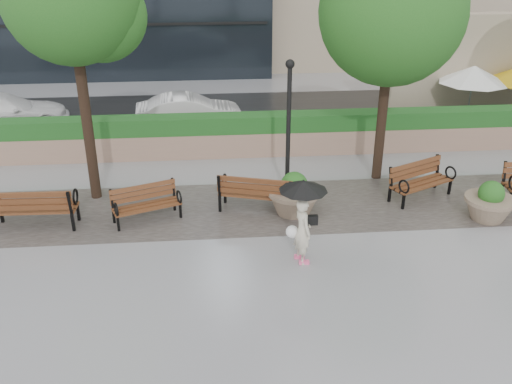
{
  "coord_description": "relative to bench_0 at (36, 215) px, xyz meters",
  "views": [
    {
      "loc": [
        -2.19,
        -10.66,
        6.93
      ],
      "look_at": [
        -1.12,
        1.66,
        1.1
      ],
      "focal_mm": 40.0,
      "sensor_mm": 36.0,
      "label": 1
    }
  ],
  "objects": [
    {
      "name": "tree_0",
      "position": [
        1.34,
        1.72,
        4.89
      ],
      "size": [
        3.44,
        3.34,
        7.04
      ],
      "color": "black",
      "rests_on": "ground"
    },
    {
      "name": "bench_1",
      "position": [
        2.74,
        0.11,
        -0.05
      ],
      "size": [
        1.82,
        1.24,
        0.92
      ],
      "rotation": [
        0.0,
        0.0,
        0.37
      ],
      "color": "brown",
      "rests_on": "ground"
    },
    {
      "name": "bench_3",
      "position": [
        10.17,
        0.8,
        -0.03
      ],
      "size": [
        2.0,
        1.5,
        1.01
      ],
      "rotation": [
        0.0,
        0.0,
        0.46
      ],
      "color": "brown",
      "rests_on": "ground"
    },
    {
      "name": "patio_umb_white",
      "position": [
        14.0,
        6.59,
        1.66
      ],
      "size": [
        2.5,
        2.5,
        2.3
      ],
      "color": "black",
      "rests_on": "ground"
    },
    {
      "name": "planter_right",
      "position": [
        11.49,
        -0.57,
        0.09
      ],
      "size": [
        1.26,
        1.26,
        1.06
      ],
      "color": "#7F6B56",
      "rests_on": "ground"
    },
    {
      "name": "car_right",
      "position": [
        3.7,
        7.32,
        0.32
      ],
      "size": [
        4.0,
        1.7,
        1.28
      ],
      "primitive_type": "imported",
      "rotation": [
        0.0,
        0.0,
        1.66
      ],
      "color": "silver",
      "rests_on": "ground"
    },
    {
      "name": "lamppost",
      "position": [
        6.5,
        1.21,
        1.36
      ],
      "size": [
        0.28,
        0.28,
        3.84
      ],
      "color": "black",
      "rests_on": "ground"
    },
    {
      "name": "car_left",
      "position": [
        -3.11,
        7.79,
        0.34
      ],
      "size": [
        4.93,
        2.94,
        1.34
      ],
      "primitive_type": "imported",
      "rotation": [
        0.0,
        0.0,
        1.82
      ],
      "color": "silver",
      "rests_on": "ground"
    },
    {
      "name": "cobble_strip",
      "position": [
        6.59,
        0.59,
        -0.32
      ],
      "size": [
        28.0,
        3.2,
        0.01
      ],
      "primitive_type": "cube",
      "color": "#383330",
      "rests_on": "ground"
    },
    {
      "name": "bench_2",
      "position": [
        5.58,
        0.42,
        -0.01
      ],
      "size": [
        2.09,
        1.31,
        1.05
      ],
      "rotation": [
        0.0,
        0.0,
        2.85
      ],
      "color": "brown",
      "rests_on": "ground"
    },
    {
      "name": "ground",
      "position": [
        6.59,
        -2.41,
        -0.33
      ],
      "size": [
        100.0,
        100.0,
        0.0
      ],
      "primitive_type": "plane",
      "color": "gray",
      "rests_on": "ground"
    },
    {
      "name": "hedge_wall",
      "position": [
        6.59,
        4.59,
        0.34
      ],
      "size": [
        24.0,
        0.8,
        1.35
      ],
      "color": "#94745F",
      "rests_on": "ground"
    },
    {
      "name": "tree_1",
      "position": [
        9.53,
        2.38,
        4.35
      ],
      "size": [
        3.95,
        3.94,
        6.77
      ],
      "color": "black",
      "rests_on": "ground"
    },
    {
      "name": "planter_left",
      "position": [
        6.54,
        0.2,
        0.13
      ],
      "size": [
        1.38,
        1.38,
        1.16
      ],
      "color": "#7F6B56",
      "rests_on": "ground"
    },
    {
      "name": "pedestrian",
      "position": [
        6.37,
        -2.14,
        0.87
      ],
      "size": [
        1.07,
        1.07,
        1.97
      ],
      "rotation": [
        0.0,
        0.0,
        1.85
      ],
      "color": "beige",
      "rests_on": "ground"
    },
    {
      "name": "asphalt_street",
      "position": [
        6.59,
        8.59,
        -0.32
      ],
      "size": [
        40.0,
        7.0,
        0.0
      ],
      "primitive_type": "cube",
      "color": "black",
      "rests_on": "ground"
    },
    {
      "name": "bench_0",
      "position": [
        0.0,
        0.0,
        0.0
      ],
      "size": [
        2.07,
        0.87,
        1.09
      ],
      "rotation": [
        0.0,
        0.0,
        3.11
      ],
      "color": "brown",
      "rests_on": "ground"
    }
  ]
}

